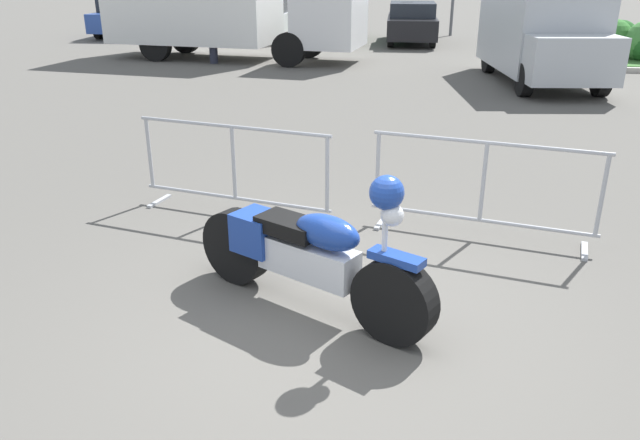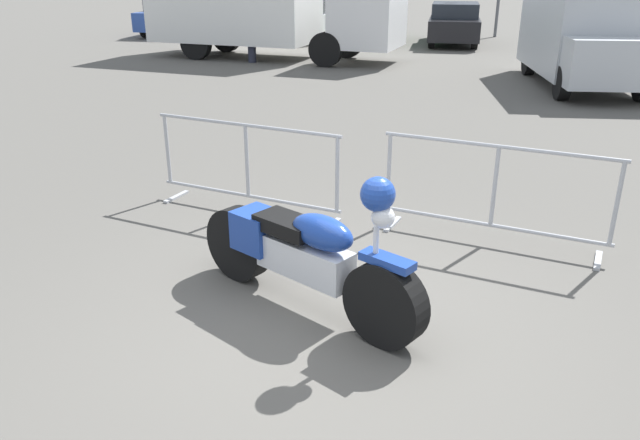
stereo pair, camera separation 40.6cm
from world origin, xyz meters
name	(u,v)px [view 2 (the right image)]	position (x,y,z in m)	size (l,w,h in m)	color
ground_plane	(325,333)	(0.00, 0.00, 0.00)	(120.00, 120.00, 0.00)	#54514C
motorcycle	(305,253)	(-0.29, 0.34, 0.51)	(2.24, 1.10, 1.33)	black
crowd_barrier_near	(247,167)	(-1.68, 2.22, 0.56)	(2.38, 0.71, 1.07)	#9EA0A5
crowd_barrier_far	(494,193)	(1.09, 2.22, 0.56)	(2.38, 0.71, 1.07)	#9EA0A5
box_truck	(260,3)	(-6.76, 14.24, 1.64)	(7.77, 2.50, 2.98)	white
delivery_van	(584,32)	(2.33, 12.38, 1.24)	(3.05, 5.32, 2.31)	#B2B7BC
parked_car_blue	(176,15)	(-12.97, 19.62, 0.75)	(2.31, 4.55, 1.48)	#284799
parked_car_silver	(236,19)	(-10.13, 19.43, 0.68)	(2.11, 4.14, 1.35)	#B7BABF
parked_car_white	(306,19)	(-7.28, 19.72, 0.74)	(2.28, 4.48, 1.46)	white
parked_car_green	(378,21)	(-4.44, 19.80, 0.74)	(2.29, 4.50, 1.46)	#236B38
parked_car_black	(454,23)	(-1.60, 19.80, 0.73)	(2.26, 4.44, 1.44)	black
pedestrian	(251,30)	(-6.67, 13.31, 0.92)	(0.46, 0.46, 1.69)	#262838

